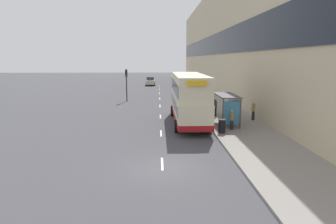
{
  "coord_description": "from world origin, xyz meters",
  "views": [
    {
      "loc": [
        -0.18,
        -14.79,
        5.62
      ],
      "look_at": [
        0.79,
        15.19,
        0.27
      ],
      "focal_mm": 32.0,
      "sensor_mm": 36.0,
      "label": 1
    }
  ],
  "objects_px": {
    "car_0": "(150,81)",
    "pedestrian_2": "(253,111)",
    "bus_shelter": "(229,104)",
    "traffic_light_far_kerb": "(126,80)",
    "litter_bin": "(222,126)",
    "pedestrian_at_shelter": "(215,107)",
    "double_decker_bus_near": "(189,98)",
    "pedestrian_1": "(232,120)"
  },
  "relations": [
    {
      "from": "car_0",
      "to": "pedestrian_2",
      "type": "height_order",
      "value": "pedestrian_2"
    },
    {
      "from": "bus_shelter",
      "to": "traffic_light_far_kerb",
      "type": "bearing_deg",
      "value": 124.01
    },
    {
      "from": "traffic_light_far_kerb",
      "to": "litter_bin",
      "type": "bearing_deg",
      "value": -63.69
    },
    {
      "from": "bus_shelter",
      "to": "traffic_light_far_kerb",
      "type": "relative_size",
      "value": 0.98
    },
    {
      "from": "pedestrian_at_shelter",
      "to": "litter_bin",
      "type": "distance_m",
      "value": 6.76
    },
    {
      "from": "car_0",
      "to": "traffic_light_far_kerb",
      "type": "xyz_separation_m",
      "value": [
        -2.52,
        -24.4,
        2.01
      ]
    },
    {
      "from": "double_decker_bus_near",
      "to": "pedestrian_1",
      "type": "height_order",
      "value": "double_decker_bus_near"
    },
    {
      "from": "pedestrian_2",
      "to": "bus_shelter",
      "type": "bearing_deg",
      "value": -147.95
    },
    {
      "from": "double_decker_bus_near",
      "to": "pedestrian_2",
      "type": "distance_m",
      "value": 6.07
    },
    {
      "from": "pedestrian_1",
      "to": "car_0",
      "type": "bearing_deg",
      "value": 100.14
    },
    {
      "from": "double_decker_bus_near",
      "to": "litter_bin",
      "type": "relative_size",
      "value": 10.02
    },
    {
      "from": "bus_shelter",
      "to": "double_decker_bus_near",
      "type": "bearing_deg",
      "value": 162.7
    },
    {
      "from": "bus_shelter",
      "to": "traffic_light_far_kerb",
      "type": "xyz_separation_m",
      "value": [
        -10.17,
        15.07,
        1.03
      ]
    },
    {
      "from": "bus_shelter",
      "to": "pedestrian_1",
      "type": "xyz_separation_m",
      "value": [
        -0.23,
        -2.01,
        -0.93
      ]
    },
    {
      "from": "bus_shelter",
      "to": "pedestrian_2",
      "type": "height_order",
      "value": "bus_shelter"
    },
    {
      "from": "double_decker_bus_near",
      "to": "bus_shelter",
      "type": "bearing_deg",
      "value": -17.3
    },
    {
      "from": "car_0",
      "to": "pedestrian_1",
      "type": "relative_size",
      "value": 2.56
    },
    {
      "from": "double_decker_bus_near",
      "to": "car_0",
      "type": "distance_m",
      "value": 38.72
    },
    {
      "from": "pedestrian_at_shelter",
      "to": "traffic_light_far_kerb",
      "type": "distance_m",
      "value": 15.08
    },
    {
      "from": "litter_bin",
      "to": "traffic_light_far_kerb",
      "type": "relative_size",
      "value": 0.24
    },
    {
      "from": "pedestrian_2",
      "to": "litter_bin",
      "type": "relative_size",
      "value": 1.62
    },
    {
      "from": "traffic_light_far_kerb",
      "to": "pedestrian_1",
      "type": "bearing_deg",
      "value": -59.81
    },
    {
      "from": "bus_shelter",
      "to": "litter_bin",
      "type": "relative_size",
      "value": 4.0
    },
    {
      "from": "car_0",
      "to": "pedestrian_at_shelter",
      "type": "relative_size",
      "value": 2.35
    },
    {
      "from": "bus_shelter",
      "to": "pedestrian_2",
      "type": "xyz_separation_m",
      "value": [
        2.61,
        1.63,
        -0.87
      ]
    },
    {
      "from": "pedestrian_2",
      "to": "traffic_light_far_kerb",
      "type": "distance_m",
      "value": 18.64
    },
    {
      "from": "bus_shelter",
      "to": "double_decker_bus_near",
      "type": "relative_size",
      "value": 0.4
    },
    {
      "from": "pedestrian_1",
      "to": "litter_bin",
      "type": "height_order",
      "value": "pedestrian_1"
    },
    {
      "from": "pedestrian_at_shelter",
      "to": "litter_bin",
      "type": "bearing_deg",
      "value": -96.42
    },
    {
      "from": "double_decker_bus_near",
      "to": "pedestrian_at_shelter",
      "type": "relative_size",
      "value": 6.1
    },
    {
      "from": "double_decker_bus_near",
      "to": "litter_bin",
      "type": "bearing_deg",
      "value": -62.9
    },
    {
      "from": "litter_bin",
      "to": "traffic_light_far_kerb",
      "type": "bearing_deg",
      "value": 116.31
    },
    {
      "from": "car_0",
      "to": "litter_bin",
      "type": "relative_size",
      "value": 3.86
    },
    {
      "from": "pedestrian_1",
      "to": "litter_bin",
      "type": "relative_size",
      "value": 1.51
    },
    {
      "from": "bus_shelter",
      "to": "car_0",
      "type": "xyz_separation_m",
      "value": [
        -7.65,
        39.48,
        -0.98
      ]
    },
    {
      "from": "double_decker_bus_near",
      "to": "litter_bin",
      "type": "height_order",
      "value": "double_decker_bus_near"
    },
    {
      "from": "pedestrian_at_shelter",
      "to": "pedestrian_2",
      "type": "height_order",
      "value": "pedestrian_at_shelter"
    },
    {
      "from": "bus_shelter",
      "to": "car_0",
      "type": "height_order",
      "value": "bus_shelter"
    },
    {
      "from": "double_decker_bus_near",
      "to": "traffic_light_far_kerb",
      "type": "relative_size",
      "value": 2.45
    },
    {
      "from": "double_decker_bus_near",
      "to": "pedestrian_1",
      "type": "distance_m",
      "value": 4.52
    },
    {
      "from": "pedestrian_1",
      "to": "bus_shelter",
      "type": "bearing_deg",
      "value": 83.42
    },
    {
      "from": "double_decker_bus_near",
      "to": "litter_bin",
      "type": "xyz_separation_m",
      "value": [
        2.08,
        -4.05,
        -1.61
      ]
    }
  ]
}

